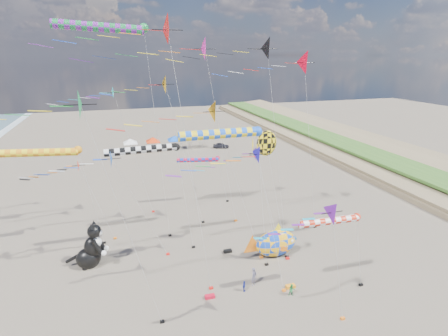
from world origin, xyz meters
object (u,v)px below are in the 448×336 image
cat_inflatable (90,244)px  fish_inflatable (275,243)px  person_adult (254,277)px  child_blue (244,286)px  parked_car (221,145)px  child_green (292,290)px

cat_inflatable → fish_inflatable: cat_inflatable is taller
person_adult → child_blue: size_ratio=1.69×
fish_inflatable → parked_car: size_ratio=1.66×
cat_inflatable → person_adult: cat_inflatable is taller
cat_inflatable → person_adult: size_ratio=2.72×
fish_inflatable → cat_inflatable: bearing=168.1°
person_adult → parked_car: 52.24m
fish_inflatable → child_green: (-1.39, -6.55, -1.00)m
child_green → child_blue: size_ratio=1.09×
cat_inflatable → child_green: bearing=-16.3°
fish_inflatable → child_blue: fish_inflatable is taller
person_adult → child_blue: (-1.22, -0.62, -0.38)m
person_adult → child_blue: person_adult is taller
cat_inflatable → fish_inflatable: bearing=2.6°
cat_inflatable → fish_inflatable: size_ratio=0.82×
child_green → child_blue: (-3.95, 1.90, -0.05)m
child_blue → fish_inflatable: bearing=-12.3°
person_adult → parked_car: person_adult is taller
child_blue → cat_inflatable: bearing=94.4°
fish_inflatable → parked_car: fish_inflatable is taller
child_green → parked_car: parked_car is taller
cat_inflatable → parked_car: bearing=72.1°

